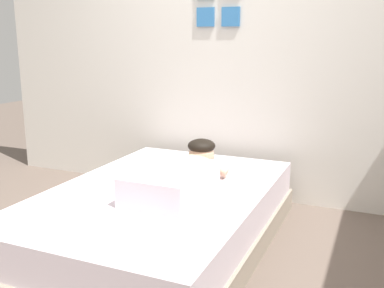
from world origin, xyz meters
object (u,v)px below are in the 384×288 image
(bed, at_px, (160,217))
(pillow, at_px, (182,162))
(person_lying, at_px, (181,174))
(coffee_cup, at_px, (209,172))
(cell_phone, at_px, (173,183))

(bed, relative_size, pillow, 4.00)
(bed, bearing_deg, pillow, 97.56)
(person_lying, distance_m, coffee_cup, 0.36)
(pillow, height_order, person_lying, person_lying)
(pillow, relative_size, person_lying, 0.57)
(person_lying, xyz_separation_m, coffee_cup, (0.07, 0.35, -0.07))
(bed, relative_size, person_lying, 2.26)
(pillow, relative_size, cell_phone, 3.71)
(coffee_cup, height_order, cell_phone, coffee_cup)
(person_lying, relative_size, coffee_cup, 7.36)
(pillow, bearing_deg, bed, -82.44)
(pillow, bearing_deg, cell_phone, -74.93)
(cell_phone, bearing_deg, coffee_cup, 56.69)
(bed, xyz_separation_m, coffee_cup, (0.20, 0.39, 0.24))
(person_lying, height_order, cell_phone, person_lying)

